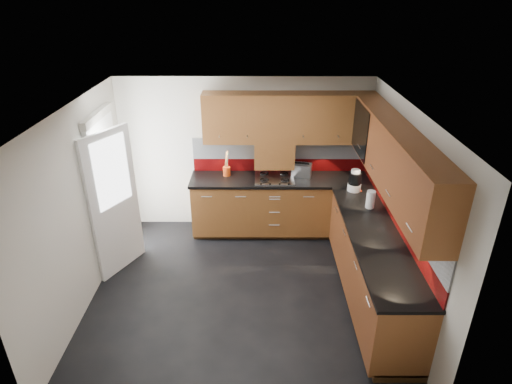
{
  "coord_description": "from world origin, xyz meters",
  "views": [
    {
      "loc": [
        0.2,
        -4.4,
        3.61
      ],
      "look_at": [
        0.18,
        0.65,
        1.12
      ],
      "focal_mm": 30.0,
      "sensor_mm": 36.0,
      "label": 1
    }
  ],
  "objects_px": {
    "utensil_pot": "(227,170)",
    "toaster": "(302,170)",
    "gas_hob": "(274,178)",
    "food_processor": "(355,181)"
  },
  "relations": [
    {
      "from": "gas_hob",
      "to": "food_processor",
      "type": "height_order",
      "value": "food_processor"
    },
    {
      "from": "gas_hob",
      "to": "utensil_pot",
      "type": "height_order",
      "value": "utensil_pot"
    },
    {
      "from": "toaster",
      "to": "food_processor",
      "type": "xyz_separation_m",
      "value": [
        0.7,
        -0.5,
        0.04
      ]
    },
    {
      "from": "toaster",
      "to": "food_processor",
      "type": "height_order",
      "value": "food_processor"
    },
    {
      "from": "utensil_pot",
      "to": "gas_hob",
      "type": "bearing_deg",
      "value": -10.06
    },
    {
      "from": "utensil_pot",
      "to": "food_processor",
      "type": "height_order",
      "value": "utensil_pot"
    },
    {
      "from": "gas_hob",
      "to": "food_processor",
      "type": "bearing_deg",
      "value": -19.15
    },
    {
      "from": "utensil_pot",
      "to": "toaster",
      "type": "bearing_deg",
      "value": -0.88
    },
    {
      "from": "utensil_pot",
      "to": "food_processor",
      "type": "relative_size",
      "value": 1.27
    },
    {
      "from": "food_processor",
      "to": "gas_hob",
      "type": "bearing_deg",
      "value": 160.85
    }
  ]
}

